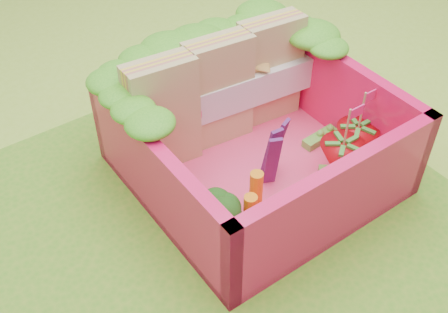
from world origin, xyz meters
TOP-DOWN VIEW (x-y plane):
  - ground at (0.00, 0.00)m, footprint 14.00×14.00m
  - placemat at (0.00, 0.00)m, footprint 2.60×2.60m
  - bento_floor at (0.43, 0.24)m, footprint 1.30×1.30m
  - bento_box at (0.43, 0.24)m, footprint 1.30×1.30m
  - lettuce_ruffle at (0.43, 0.69)m, footprint 1.43×0.77m
  - sandwich_stack at (0.43, 0.58)m, footprint 1.21×0.30m
  - broccoli at (-0.05, -0.10)m, footprint 0.33×0.33m
  - carrot_sticks at (0.18, -0.07)m, footprint 0.16×0.14m
  - purple_wedges at (0.45, 0.11)m, footprint 0.17×0.13m
  - strawberry_left at (0.75, -0.11)m, footprint 0.25×0.25m
  - strawberry_right at (0.93, -0.04)m, footprint 0.24×0.24m
  - snap_peas at (0.78, 0.02)m, footprint 0.58×0.53m

SIDE VIEW (x-z plane):
  - ground at x=0.00m, z-range 0.00..0.00m
  - placemat at x=0.00m, z-range 0.00..0.03m
  - bento_floor at x=0.43m, z-range 0.03..0.08m
  - snap_peas at x=0.78m, z-range 0.08..0.13m
  - strawberry_right at x=0.93m, z-range -0.03..0.45m
  - carrot_sticks at x=0.18m, z-range 0.07..0.35m
  - strawberry_left at x=0.75m, z-range -0.03..0.46m
  - broccoli at x=-0.05m, z-range 0.13..0.39m
  - purple_wedges at x=0.45m, z-range 0.08..0.46m
  - bento_box at x=0.43m, z-range 0.03..0.58m
  - sandwich_stack at x=0.43m, z-range 0.07..0.74m
  - lettuce_ruffle at x=0.43m, z-range 0.58..0.69m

